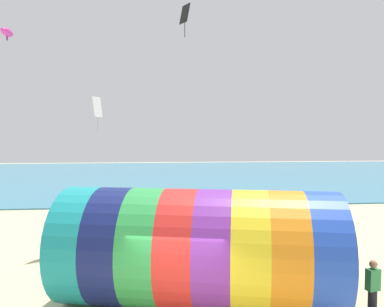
{
  "coord_description": "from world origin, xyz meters",
  "views": [
    {
      "loc": [
        -0.38,
        -8.51,
        5.13
      ],
      "look_at": [
        0.77,
        4.36,
        4.46
      ],
      "focal_mm": 35.0,
      "sensor_mm": 36.0,
      "label": 1
    }
  ],
  "objects_px": {
    "kite_white_diamond": "(97,107)",
    "kite_magenta_parafoil": "(7,32)",
    "giant_inflatable_tube": "(199,248)",
    "kite_handler": "(373,289)",
    "kite_black_diamond": "(185,14)"
  },
  "relations": [
    {
      "from": "kite_handler",
      "to": "kite_white_diamond",
      "type": "bearing_deg",
      "value": 121.95
    },
    {
      "from": "giant_inflatable_tube",
      "to": "kite_black_diamond",
      "type": "height_order",
      "value": "kite_black_diamond"
    },
    {
      "from": "giant_inflatable_tube",
      "to": "kite_handler",
      "type": "bearing_deg",
      "value": -14.24
    },
    {
      "from": "kite_white_diamond",
      "to": "kite_black_diamond",
      "type": "relative_size",
      "value": 1.46
    },
    {
      "from": "giant_inflatable_tube",
      "to": "kite_handler",
      "type": "relative_size",
      "value": 5.23
    },
    {
      "from": "kite_white_diamond",
      "to": "kite_magenta_parafoil",
      "type": "relative_size",
      "value": 1.77
    },
    {
      "from": "kite_handler",
      "to": "kite_white_diamond",
      "type": "xyz_separation_m",
      "value": [
        -9.98,
        16.0,
        6.09
      ]
    },
    {
      "from": "giant_inflatable_tube",
      "to": "kite_white_diamond",
      "type": "relative_size",
      "value": 3.78
    },
    {
      "from": "giant_inflatable_tube",
      "to": "kite_white_diamond",
      "type": "xyz_separation_m",
      "value": [
        -5.26,
        14.81,
        5.18
      ]
    },
    {
      "from": "kite_handler",
      "to": "kite_black_diamond",
      "type": "relative_size",
      "value": 1.05
    },
    {
      "from": "kite_handler",
      "to": "kite_magenta_parafoil",
      "type": "xyz_separation_m",
      "value": [
        -14.14,
        11.92,
        9.86
      ]
    },
    {
      "from": "kite_handler",
      "to": "kite_black_diamond",
      "type": "bearing_deg",
      "value": 118.24
    },
    {
      "from": "kite_handler",
      "to": "kite_black_diamond",
      "type": "height_order",
      "value": "kite_black_diamond"
    },
    {
      "from": "kite_white_diamond",
      "to": "kite_magenta_parafoil",
      "type": "height_order",
      "value": "kite_magenta_parafoil"
    },
    {
      "from": "kite_white_diamond",
      "to": "kite_black_diamond",
      "type": "xyz_separation_m",
      "value": [
        5.37,
        -7.41,
        3.96
      ]
    }
  ]
}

